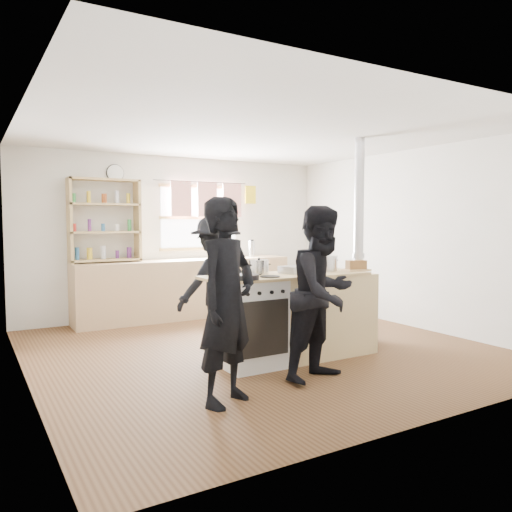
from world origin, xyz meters
name	(u,v)px	position (x,y,z in m)	size (l,w,h in m)	color
ground	(260,349)	(0.00, 0.00, -0.01)	(5.00, 5.00, 0.01)	brown
back_counter	(186,289)	(0.00, 2.22, 0.45)	(3.40, 0.55, 0.90)	tan
shelving_unit	(105,220)	(-1.20, 2.34, 1.51)	(1.00, 0.28, 1.20)	tan
thermos	(252,249)	(1.17, 2.22, 1.03)	(0.10, 0.10, 0.27)	silver
cooking_island	(297,316)	(0.14, -0.55, 0.47)	(1.97, 0.64, 0.93)	white
skillet_greens	(245,277)	(-0.62, -0.76, 0.96)	(0.39, 0.39, 0.05)	black
roast_tray	(296,269)	(0.16, -0.50, 0.97)	(0.37, 0.31, 0.08)	silver
stockpot_stove	(259,267)	(-0.25, -0.40, 1.01)	(0.21, 0.21, 0.18)	silver
stockpot_counter	(326,263)	(0.59, -0.48, 1.02)	(0.26, 0.26, 0.20)	#B6B6B9
bread_board	(356,266)	(0.88, -0.66, 0.98)	(0.31, 0.25, 0.12)	tan
flue_heater	(358,289)	(1.22, -0.32, 0.66)	(0.35, 0.35, 2.50)	black
person_near_left	(227,301)	(-1.13, -1.37, 0.85)	(0.62, 0.40, 1.69)	black
person_near_right	(323,293)	(-0.07, -1.27, 0.82)	(0.80, 0.62, 1.64)	black
person_far	(216,282)	(-0.43, 0.27, 0.78)	(1.01, 0.58, 1.56)	black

